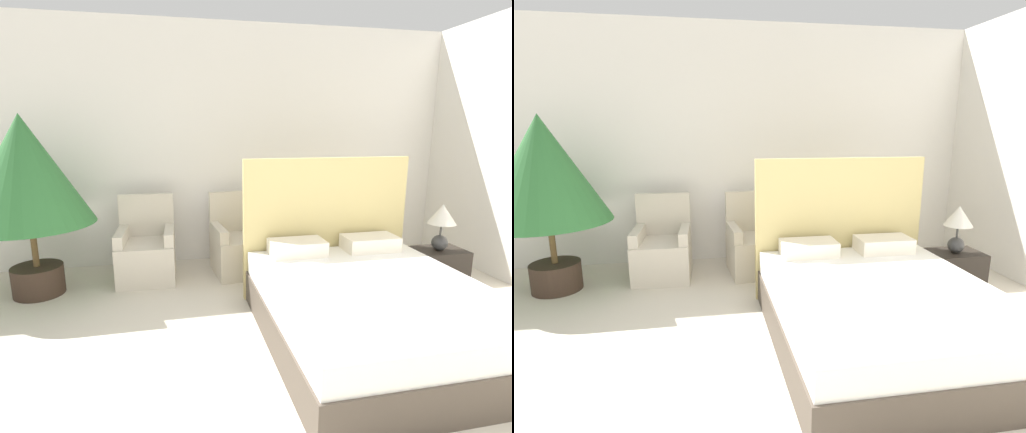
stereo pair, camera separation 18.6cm
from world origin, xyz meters
TOP-DOWN VIEW (x-y plane):
  - wall_back at (0.00, 3.46)m, footprint 10.00×0.06m
  - bed at (0.77, 1.18)m, footprint 1.69×2.04m
  - armchair_near_window_left at (-1.04, 2.87)m, footprint 0.63×0.66m
  - armchair_near_window_right at (0.02, 2.87)m, footprint 0.67×0.70m
  - potted_palm at (-2.11, 2.66)m, footprint 1.23×1.23m
  - nightstand at (1.90, 1.85)m, footprint 0.51×0.36m
  - table_lamp at (1.88, 1.83)m, footprint 0.27×0.27m

SIDE VIEW (x-z plane):
  - nightstand at x=1.90m, z-range 0.00..0.46m
  - armchair_near_window_left at x=-1.04m, z-range -0.18..0.74m
  - armchair_near_window_right at x=0.02m, z-range -0.18..0.74m
  - bed at x=0.77m, z-range -0.40..0.98m
  - table_lamp at x=1.88m, z-range 0.54..1.01m
  - potted_palm at x=-2.11m, z-range 0.32..2.13m
  - wall_back at x=0.00m, z-range 0.00..2.90m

